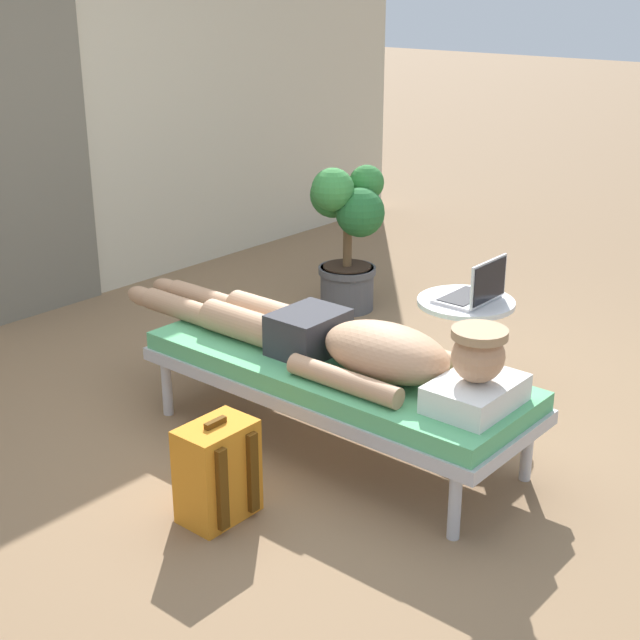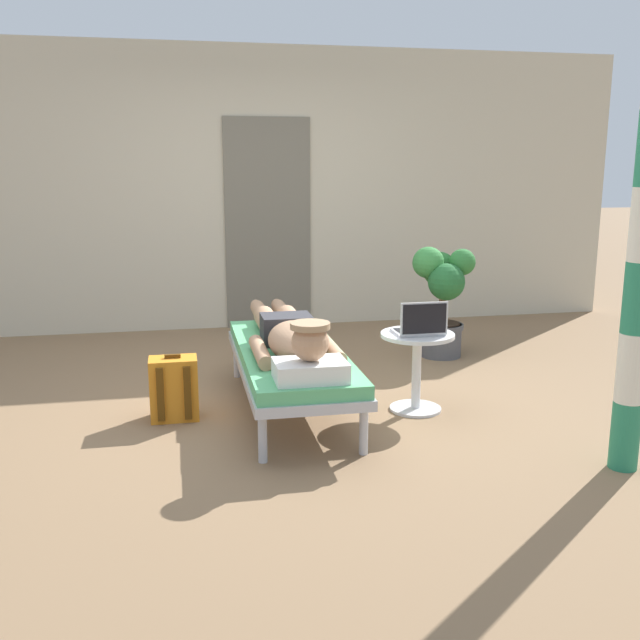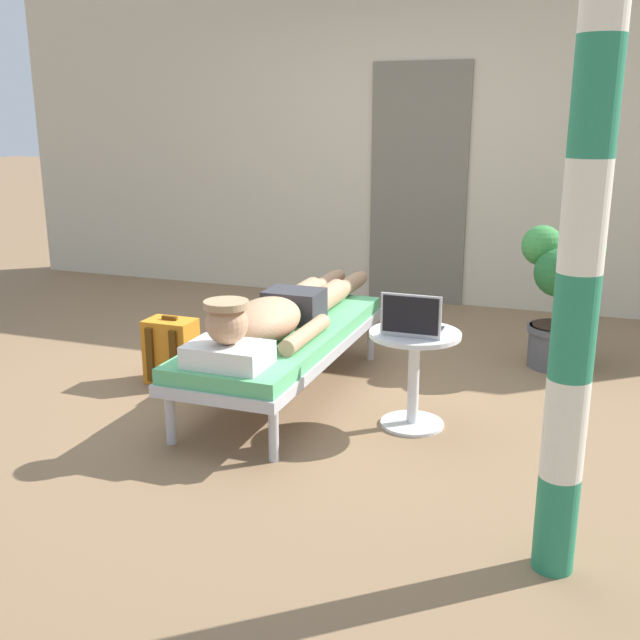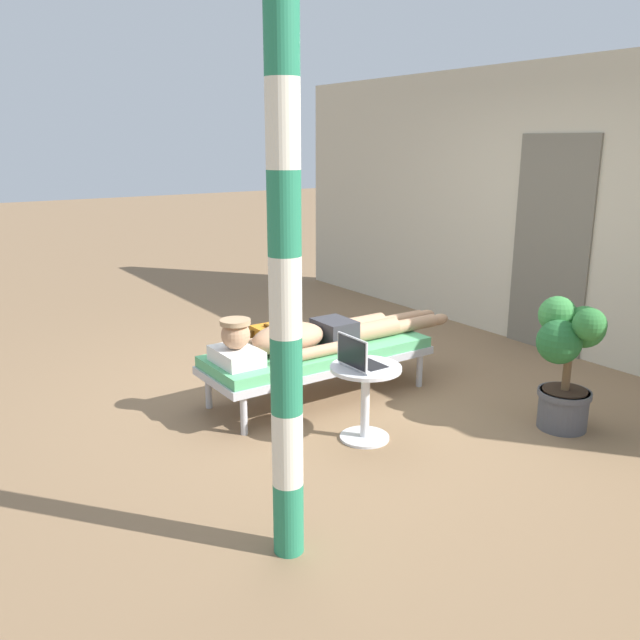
# 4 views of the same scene
# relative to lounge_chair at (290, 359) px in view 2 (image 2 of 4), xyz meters

# --- Properties ---
(ground_plane) EXTENTS (40.00, 40.00, 0.00)m
(ground_plane) POSITION_rel_lounge_chair_xyz_m (0.02, 0.17, -0.35)
(ground_plane) COLOR #846647
(house_wall_back) EXTENTS (7.60, 0.20, 2.70)m
(house_wall_back) POSITION_rel_lounge_chair_xyz_m (-0.00, 2.65, 1.00)
(house_wall_back) COLOR beige
(house_wall_back) RESTS_ON ground
(house_door_panel) EXTENTS (0.84, 0.03, 2.04)m
(house_door_panel) POSITION_rel_lounge_chair_xyz_m (0.19, 2.54, 0.67)
(house_door_panel) COLOR #6D6759
(house_door_panel) RESTS_ON ground
(lounge_chair) EXTENTS (0.67, 1.84, 0.42)m
(lounge_chair) POSITION_rel_lounge_chair_xyz_m (0.00, 0.00, 0.00)
(lounge_chair) COLOR #B7B7BC
(lounge_chair) RESTS_ON ground
(person_reclining) EXTENTS (0.53, 2.17, 0.33)m
(person_reclining) POSITION_rel_lounge_chair_xyz_m (0.00, -0.05, 0.17)
(person_reclining) COLOR white
(person_reclining) RESTS_ON lounge_chair
(side_table) EXTENTS (0.48, 0.48, 0.52)m
(side_table) POSITION_rel_lounge_chair_xyz_m (0.81, -0.17, 0.01)
(side_table) COLOR silver
(side_table) RESTS_ON ground
(laptop) EXTENTS (0.31, 0.24, 0.23)m
(laptop) POSITION_rel_lounge_chair_xyz_m (0.81, -0.22, 0.24)
(laptop) COLOR silver
(laptop) RESTS_ON side_table
(backpack) EXTENTS (0.30, 0.26, 0.42)m
(backpack) POSITION_rel_lounge_chair_xyz_m (-0.75, -0.02, -0.15)
(backpack) COLOR orange
(backpack) RESTS_ON ground
(potted_plant) EXTENTS (0.52, 0.53, 0.93)m
(potted_plant) POSITION_rel_lounge_chair_xyz_m (1.46, 1.10, 0.20)
(potted_plant) COLOR #4C4C51
(potted_plant) RESTS_ON ground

